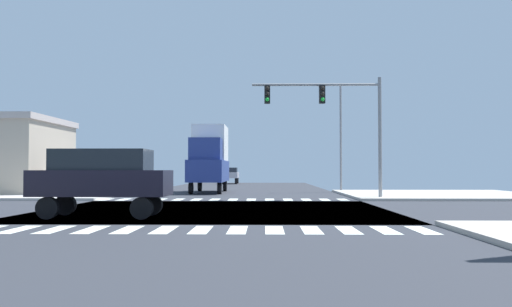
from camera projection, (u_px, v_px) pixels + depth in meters
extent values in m
cube|color=#2E3037|center=(216.00, 210.00, 21.74)|extent=(14.00, 90.00, 0.05)
cube|color=#2E3037|center=(216.00, 210.00, 21.74)|extent=(90.00, 12.00, 0.05)
cube|color=#B2ADA3|center=(439.00, 195.00, 33.52)|extent=(12.00, 12.00, 0.14)
cube|color=#B5AFA9|center=(31.00, 194.00, 33.95)|extent=(12.00, 12.00, 0.14)
cube|color=white|center=(19.00, 229.00, 14.53)|extent=(0.50, 2.00, 0.01)
cube|color=white|center=(55.00, 229.00, 14.51)|extent=(0.50, 2.00, 0.01)
cube|color=white|center=(91.00, 230.00, 14.49)|extent=(0.50, 2.00, 0.01)
cube|color=white|center=(128.00, 230.00, 14.48)|extent=(0.50, 2.00, 0.01)
cube|color=white|center=(164.00, 230.00, 14.46)|extent=(0.50, 2.00, 0.01)
cube|color=white|center=(201.00, 230.00, 14.44)|extent=(0.50, 2.00, 0.01)
cube|color=white|center=(238.00, 230.00, 14.43)|extent=(0.50, 2.00, 0.01)
cube|color=white|center=(274.00, 230.00, 14.41)|extent=(0.50, 2.00, 0.01)
cube|color=white|center=(311.00, 230.00, 14.39)|extent=(0.50, 2.00, 0.01)
cube|color=white|center=(348.00, 230.00, 14.38)|extent=(0.50, 2.00, 0.01)
cube|color=white|center=(385.00, 230.00, 14.36)|extent=(0.50, 2.00, 0.01)
cube|color=white|center=(422.00, 230.00, 14.35)|extent=(0.50, 2.00, 0.01)
cube|color=white|center=(106.00, 199.00, 29.15)|extent=(0.50, 2.00, 0.01)
cube|color=white|center=(124.00, 199.00, 29.13)|extent=(0.50, 2.00, 0.01)
cube|color=white|center=(142.00, 199.00, 29.12)|extent=(0.50, 2.00, 0.01)
cube|color=white|center=(160.00, 199.00, 29.10)|extent=(0.50, 2.00, 0.01)
cube|color=white|center=(178.00, 199.00, 29.08)|extent=(0.50, 2.00, 0.01)
cube|color=white|center=(197.00, 200.00, 29.07)|extent=(0.50, 2.00, 0.01)
cube|color=white|center=(215.00, 200.00, 29.05)|extent=(0.50, 2.00, 0.01)
cube|color=white|center=(233.00, 200.00, 29.04)|extent=(0.50, 2.00, 0.01)
cube|color=white|center=(251.00, 200.00, 29.02)|extent=(0.50, 2.00, 0.01)
cube|color=white|center=(270.00, 200.00, 29.00)|extent=(0.50, 2.00, 0.01)
cube|color=white|center=(288.00, 200.00, 28.99)|extent=(0.50, 2.00, 0.01)
cube|color=white|center=(306.00, 200.00, 28.97)|extent=(0.50, 2.00, 0.01)
cube|color=white|center=(325.00, 200.00, 28.95)|extent=(0.50, 2.00, 0.01)
cube|color=white|center=(343.00, 200.00, 28.94)|extent=(0.50, 2.00, 0.01)
cylinder|color=gray|center=(380.00, 138.00, 29.46)|extent=(0.20, 0.20, 6.78)
cylinder|color=gray|center=(316.00, 85.00, 29.61)|extent=(7.11, 0.14, 0.14)
cube|color=black|center=(322.00, 94.00, 29.59)|extent=(0.32, 0.40, 1.00)
sphere|color=black|center=(323.00, 88.00, 29.35)|extent=(0.22, 0.22, 0.22)
sphere|color=black|center=(323.00, 94.00, 29.34)|extent=(0.22, 0.22, 0.22)
sphere|color=green|center=(323.00, 99.00, 29.33)|extent=(0.22, 0.22, 0.22)
cube|color=black|center=(267.00, 95.00, 29.64)|extent=(0.32, 0.40, 1.00)
sphere|color=black|center=(267.00, 88.00, 29.40)|extent=(0.22, 0.22, 0.22)
sphere|color=black|center=(267.00, 94.00, 29.39)|extent=(0.22, 0.22, 0.22)
sphere|color=green|center=(267.00, 100.00, 29.38)|extent=(0.22, 0.22, 0.22)
cylinder|color=gray|center=(341.00, 138.00, 39.24)|extent=(0.16, 0.16, 8.02)
cylinder|color=gray|center=(331.00, 85.00, 39.37)|extent=(1.40, 0.10, 0.10)
ellipsoid|color=silver|center=(322.00, 86.00, 39.38)|extent=(0.60, 0.32, 0.20)
cube|color=black|center=(60.00, 182.00, 32.49)|extent=(0.24, 2.20, 1.80)
cylinder|color=black|center=(220.00, 188.00, 35.51)|extent=(0.26, 0.80, 0.80)
cylinder|color=black|center=(191.00, 188.00, 35.54)|extent=(0.26, 0.80, 0.80)
cylinder|color=black|center=(225.00, 186.00, 40.40)|extent=(0.26, 0.80, 0.80)
cylinder|color=black|center=(200.00, 186.00, 40.43)|extent=(0.26, 0.80, 0.80)
cube|color=navy|center=(209.00, 171.00, 38.01)|extent=(2.40, 7.20, 1.49)
cube|color=white|center=(211.00, 144.00, 39.15)|extent=(2.30, 4.18, 2.56)
cube|color=navy|center=(206.00, 149.00, 35.89)|extent=(2.11, 2.02, 1.49)
cylinder|color=black|center=(236.00, 181.00, 60.40)|extent=(0.26, 0.68, 0.68)
cylinder|color=black|center=(223.00, 181.00, 60.43)|extent=(0.26, 0.68, 0.68)
cylinder|color=black|center=(237.00, 181.00, 63.33)|extent=(0.26, 0.68, 0.68)
cylinder|color=black|center=(225.00, 181.00, 63.35)|extent=(0.26, 0.68, 0.68)
cube|color=#BAB3BC|center=(231.00, 175.00, 61.90)|extent=(1.80, 4.30, 0.66)
cube|color=black|center=(231.00, 170.00, 61.92)|extent=(1.55, 2.24, 0.54)
cylinder|color=black|center=(48.00, 208.00, 17.56)|extent=(0.74, 0.26, 0.74)
cylinder|color=black|center=(65.00, 205.00, 19.13)|extent=(0.74, 0.26, 0.74)
cylinder|color=black|center=(142.00, 208.00, 17.51)|extent=(0.74, 0.26, 0.74)
cylinder|color=black|center=(152.00, 205.00, 19.07)|extent=(0.74, 0.26, 0.74)
cube|color=black|center=(102.00, 183.00, 18.34)|extent=(4.60, 1.96, 0.88)
cube|color=black|center=(102.00, 160.00, 18.37)|extent=(3.22, 1.69, 0.72)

